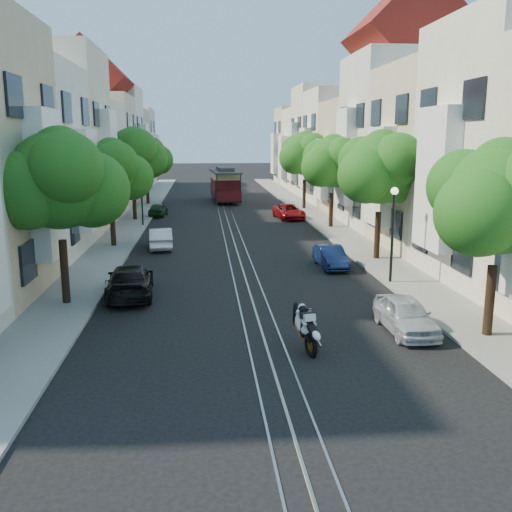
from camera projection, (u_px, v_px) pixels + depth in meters
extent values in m
plane|color=black|center=(226.00, 215.00, 48.04)|extent=(200.00, 200.00, 0.00)
cube|color=gray|center=(311.00, 213.00, 48.68)|extent=(2.50, 80.00, 0.12)
cube|color=gray|center=(139.00, 215.00, 47.37)|extent=(2.50, 80.00, 0.12)
cube|color=gray|center=(219.00, 215.00, 47.99)|extent=(0.06, 80.00, 0.02)
cube|color=gray|center=(226.00, 214.00, 48.04)|extent=(0.06, 80.00, 0.02)
cube|color=gray|center=(232.00, 214.00, 48.09)|extent=(0.06, 80.00, 0.02)
cube|color=tan|center=(226.00, 215.00, 48.04)|extent=(0.08, 80.00, 0.01)
cube|color=white|center=(438.00, 179.00, 24.44)|extent=(0.90, 3.04, 6.05)
cube|color=beige|center=(446.00, 162.00, 32.50)|extent=(7.00, 8.00, 10.00)
cube|color=white|center=(381.00, 176.00, 32.32)|extent=(0.90, 3.04, 5.50)
cube|color=silver|center=(400.00, 143.00, 40.10)|extent=(7.00, 8.00, 12.00)
cube|color=white|center=(346.00, 157.00, 39.95)|extent=(0.90, 3.04, 6.60)
cube|color=#C6B28C|center=(367.00, 160.00, 48.20)|extent=(7.00, 8.00, 9.00)
cube|color=white|center=(323.00, 169.00, 48.01)|extent=(0.90, 3.04, 4.95)
cube|color=white|center=(344.00, 149.00, 55.85)|extent=(7.00, 8.00, 10.50)
cube|color=white|center=(306.00, 158.00, 55.68)|extent=(0.90, 3.04, 5.78)
cube|color=beige|center=(327.00, 143.00, 63.55)|extent=(7.00, 8.00, 11.50)
cube|color=white|center=(293.00, 152.00, 63.39)|extent=(0.90, 3.04, 6.32)
cube|color=silver|center=(313.00, 151.00, 71.55)|extent=(7.00, 8.00, 9.50)
cube|color=white|center=(283.00, 157.00, 71.36)|extent=(0.90, 3.04, 5.23)
cube|color=beige|center=(302.00, 148.00, 79.30)|extent=(7.00, 8.00, 10.00)
cube|color=white|center=(275.00, 154.00, 79.12)|extent=(0.90, 3.04, 5.50)
cube|color=white|center=(46.00, 184.00, 22.98)|extent=(0.90, 3.04, 5.93)
cube|color=white|center=(12.00, 166.00, 30.36)|extent=(7.00, 8.00, 9.80)
cube|color=white|center=(86.00, 180.00, 30.86)|extent=(0.90, 3.04, 5.39)
cube|color=beige|center=(50.00, 145.00, 37.96)|extent=(7.00, 8.00, 11.76)
cube|color=white|center=(109.00, 159.00, 38.49)|extent=(0.90, 3.04, 6.47)
cube|color=silver|center=(77.00, 162.00, 46.06)|extent=(7.00, 8.00, 8.82)
cube|color=white|center=(125.00, 171.00, 46.54)|extent=(0.90, 3.04, 4.85)
cube|color=beige|center=(95.00, 151.00, 53.71)|extent=(7.00, 8.00, 10.29)
cube|color=white|center=(136.00, 160.00, 54.22)|extent=(0.90, 3.04, 5.66)
cube|color=silver|center=(108.00, 145.00, 61.41)|extent=(7.00, 8.00, 11.27)
cube|color=white|center=(144.00, 153.00, 61.93)|extent=(0.90, 3.04, 6.20)
cube|color=#C6B28C|center=(119.00, 152.00, 69.41)|extent=(7.00, 8.00, 9.31)
cube|color=white|center=(151.00, 158.00, 69.90)|extent=(0.90, 3.04, 5.12)
cube|color=white|center=(127.00, 149.00, 77.15)|extent=(7.00, 8.00, 9.80)
cube|color=white|center=(156.00, 154.00, 77.66)|extent=(0.90, 3.04, 5.39)
cylinder|color=black|center=(490.00, 300.00, 18.21)|extent=(0.30, 0.30, 2.27)
sphere|color=#1C5715|center=(498.00, 200.00, 17.55)|extent=(3.38, 3.38, 3.38)
sphere|color=#1C5715|center=(479.00, 213.00, 16.85)|extent=(2.64, 2.64, 2.64)
sphere|color=#1C5715|center=(502.00, 170.00, 17.48)|extent=(2.03, 2.03, 2.03)
cylinder|color=black|center=(377.00, 235.00, 29.89)|extent=(0.30, 0.30, 2.45)
sphere|color=#1C5715|center=(380.00, 168.00, 29.18)|extent=(3.64, 3.64, 3.64)
sphere|color=#1C5715|center=(397.00, 176.00, 29.85)|extent=(2.91, 2.91, 2.91)
sphere|color=#1C5715|center=(366.00, 175.00, 28.48)|extent=(2.84, 2.84, 2.84)
sphere|color=#1C5715|center=(382.00, 151.00, 29.11)|extent=(2.18, 2.18, 2.18)
cylinder|color=black|center=(331.00, 210.00, 40.62)|extent=(0.30, 0.30, 2.38)
sphere|color=#1C5715|center=(332.00, 162.00, 39.94)|extent=(3.54, 3.54, 3.54)
sphere|color=#1C5715|center=(346.00, 167.00, 40.60)|extent=(2.83, 2.83, 2.83)
sphere|color=#1C5715|center=(321.00, 167.00, 39.23)|extent=(2.76, 2.76, 2.76)
sphere|color=#1C5715|center=(334.00, 149.00, 39.86)|extent=(2.12, 2.12, 2.12)
cylinder|color=black|center=(304.00, 194.00, 51.33)|extent=(0.30, 0.30, 2.52)
sphere|color=#1C5715|center=(305.00, 154.00, 50.61)|extent=(3.74, 3.74, 3.74)
sphere|color=#1C5715|center=(316.00, 158.00, 51.27)|extent=(3.00, 3.00, 3.00)
sphere|color=#1C5715|center=(295.00, 158.00, 49.90)|extent=(2.92, 2.92, 2.92)
sphere|color=#1C5715|center=(306.00, 144.00, 50.53)|extent=(2.25, 2.25, 2.25)
cylinder|color=black|center=(65.00, 271.00, 21.77)|extent=(0.30, 0.30, 2.45)
sphere|color=#1C5715|center=(58.00, 180.00, 21.06)|extent=(3.64, 3.64, 3.64)
sphere|color=#1C5715|center=(92.00, 190.00, 21.73)|extent=(2.91, 2.91, 2.91)
sphere|color=#1C5715|center=(27.00, 190.00, 20.35)|extent=(2.84, 2.84, 2.84)
sphere|color=#1C5715|center=(60.00, 156.00, 20.98)|extent=(2.18, 2.18, 2.18)
cylinder|color=black|center=(113.00, 226.00, 33.48)|extent=(0.30, 0.30, 2.27)
sphere|color=#1C5715|center=(110.00, 171.00, 32.83)|extent=(3.38, 3.38, 3.38)
sphere|color=#1C5715|center=(131.00, 177.00, 33.50)|extent=(2.70, 2.70, 2.70)
sphere|color=#1C5715|center=(91.00, 177.00, 32.12)|extent=(2.64, 2.64, 2.64)
sphere|color=#1C5715|center=(111.00, 155.00, 32.75)|extent=(2.03, 2.03, 2.03)
cylinder|color=black|center=(134.00, 202.00, 44.17)|extent=(0.30, 0.30, 2.62)
sphere|color=#1C5715|center=(132.00, 154.00, 43.42)|extent=(3.90, 3.90, 3.90)
sphere|color=#1C5715|center=(148.00, 159.00, 44.08)|extent=(3.12, 3.12, 3.12)
sphere|color=#1C5715|center=(119.00, 158.00, 42.71)|extent=(3.04, 3.04, 3.04)
sphere|color=#1C5715|center=(133.00, 142.00, 43.34)|extent=(2.34, 2.34, 2.34)
cylinder|color=black|center=(148.00, 191.00, 54.92)|extent=(0.30, 0.30, 2.38)
sphere|color=#1C5715|center=(146.00, 156.00, 54.24)|extent=(3.54, 3.54, 3.54)
sphere|color=#1C5715|center=(159.00, 160.00, 54.90)|extent=(2.83, 2.83, 2.83)
sphere|color=#1C5715|center=(136.00, 159.00, 53.53)|extent=(2.76, 2.76, 2.76)
sphere|color=#1C5715|center=(147.00, 146.00, 54.16)|extent=(2.12, 2.12, 2.12)
cylinder|color=black|center=(392.00, 237.00, 24.78)|extent=(0.12, 0.12, 4.00)
sphere|color=#FFF2CC|center=(395.00, 191.00, 24.37)|extent=(0.32, 0.32, 0.32)
cylinder|color=black|center=(142.00, 197.00, 41.19)|extent=(0.12, 0.12, 4.00)
sphere|color=#FFF2CC|center=(141.00, 170.00, 40.78)|extent=(0.32, 0.32, 0.32)
torus|color=black|center=(311.00, 346.00, 16.89)|extent=(0.31, 0.80, 0.78)
torus|color=black|center=(295.00, 314.00, 18.01)|extent=(0.28, 0.77, 0.76)
ellipsoid|color=white|center=(303.00, 324.00, 17.38)|extent=(0.66, 1.13, 0.86)
ellipsoid|color=white|center=(307.00, 319.00, 17.11)|extent=(0.49, 0.64, 0.49)
cube|color=black|center=(312.00, 329.00, 16.72)|extent=(0.33, 0.60, 0.33)
cube|color=silver|center=(307.00, 317.00, 17.06)|extent=(0.46, 0.65, 0.31)
sphere|color=black|center=(303.00, 309.00, 17.34)|extent=(0.27, 0.27, 0.27)
cube|color=black|center=(225.00, 197.00, 57.92)|extent=(2.83, 8.33, 0.31)
cube|color=#440B10|center=(225.00, 185.00, 57.67)|extent=(2.76, 5.27, 2.46)
cube|color=beige|center=(225.00, 176.00, 57.48)|extent=(2.81, 5.32, 0.62)
cube|color=#2D2D30|center=(225.00, 171.00, 57.39)|extent=(3.04, 8.34, 0.18)
cube|color=#2D2D30|center=(225.00, 169.00, 57.34)|extent=(1.70, 4.69, 0.36)
imported|color=#B5BAC2|center=(405.00, 315.00, 18.91)|extent=(1.47, 3.50, 1.18)
imported|color=#0C193D|center=(331.00, 257.00, 28.33)|extent=(1.29, 3.37, 1.10)
imported|color=maroon|center=(289.00, 212.00, 45.41)|extent=(2.37, 4.36, 1.16)
imported|color=black|center=(130.00, 281.00, 23.14)|extent=(2.15, 4.60, 1.30)
imported|color=silver|center=(161.00, 238.00, 33.25)|extent=(1.61, 3.78, 1.21)
imported|color=#153617|center=(158.00, 210.00, 47.00)|extent=(1.59, 3.30, 1.09)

